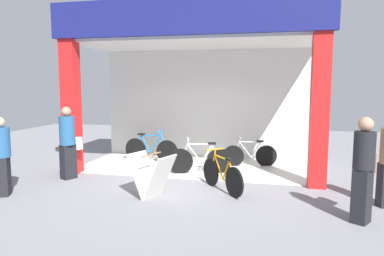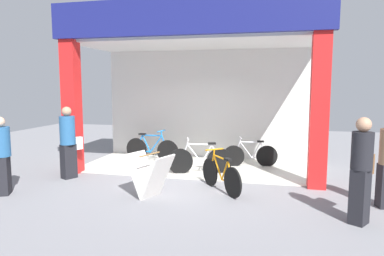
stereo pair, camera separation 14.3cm
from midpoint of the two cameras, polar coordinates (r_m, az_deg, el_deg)
The scene contains 10 objects.
ground_plane at distance 8.52m, azimuth -1.47°, elevation -8.23°, with size 20.54×20.54×0.00m, color gray.
shop_facade at distance 9.62m, azimuth 0.57°, elevation 6.95°, with size 6.47×2.99×4.16m.
bicycle_inside_0 at distance 8.97m, azimuth 0.86°, elevation -5.09°, with size 1.59×0.56×0.90m.
bicycle_inside_1 at distance 10.38m, azimuth -7.00°, elevation -3.41°, with size 1.69×0.47×0.94m.
bicycle_inside_2 at distance 9.87m, azimuth 8.86°, elevation -4.26°, with size 1.47×0.45×0.82m.
bicycle_parked_0 at distance 7.53m, azimuth 4.29°, elevation -7.56°, with size 1.01×1.25×0.86m.
sandwich_board_sign at distance 7.15m, azimuth -7.08°, elevation -7.60°, with size 0.99×0.84×0.89m.
pedestrian_0 at distance 8.94m, azimuth -19.73°, elevation -2.07°, with size 0.48×0.59×1.72m.
pedestrian_1 at distance 8.13m, azimuth -28.68°, elevation -3.87°, with size 0.47×0.47×1.60m.
pedestrian_3 at distance 6.32m, azimuth 25.24°, elevation -5.87°, with size 0.49×0.59×1.73m.
Camera 1 is at (1.93, -8.00, 2.22)m, focal length 33.25 mm.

